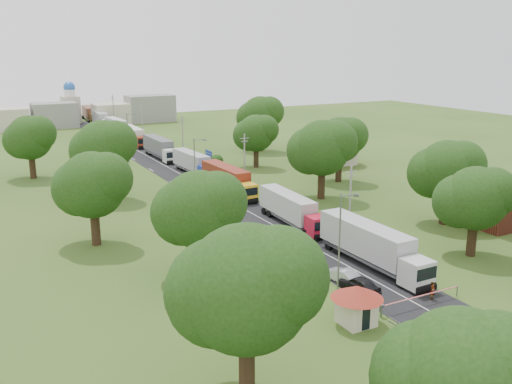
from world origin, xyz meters
TOP-DOWN VIEW (x-y plane):
  - ground at (0.00, 0.00)m, footprint 260.00×260.00m
  - road at (0.00, 20.00)m, footprint 8.00×200.00m
  - boom_barrier at (-1.36, -25.00)m, footprint 9.22×0.35m
  - guard_booth at (-7.20, -25.00)m, footprint 4.40×4.40m
  - guard_rail at (-5.00, -35.00)m, footprint 0.10×17.00m
  - info_sign at (5.20, 35.00)m, footprint 0.12×3.10m
  - pole_1 at (5.50, -7.00)m, footprint 1.60×0.24m
  - pole_2 at (5.50, 21.00)m, footprint 1.60×0.24m
  - pole_3 at (5.50, 49.00)m, footprint 1.60×0.24m
  - pole_4 at (5.50, 77.00)m, footprint 1.60×0.24m
  - pole_5 at (5.50, 105.00)m, footprint 1.60×0.24m
  - lamp_0 at (-5.35, -20.00)m, footprint 2.03×0.22m
  - lamp_1 at (-5.35, 15.00)m, footprint 2.03×0.22m
  - lamp_2 at (-5.35, 50.00)m, footprint 2.03×0.22m
  - tree_2 at (13.99, -17.86)m, footprint 8.00×8.00m
  - tree_3 at (19.99, -7.84)m, footprint 8.80×8.80m
  - tree_4 at (12.99, 10.17)m, footprint 9.60×9.60m
  - tree_5 at (21.99, 18.16)m, footprint 8.80×8.80m
  - tree_6 at (14.99, 35.14)m, footprint 8.00×8.00m
  - tree_7 at (23.99, 50.17)m, footprint 9.60×9.60m
  - tree_8 at (-14.01, -41.86)m, footprint 8.00×8.00m
  - tree_9 at (-20.01, -29.83)m, footprint 9.60×9.60m
  - tree_10 at (-15.01, -9.84)m, footprint 8.80×8.80m
  - tree_11 at (-22.01, 5.16)m, footprint 8.80×8.80m
  - tree_12 at (-16.01, 25.17)m, footprint 9.60×9.60m
  - tree_13 at (-24.01, 45.16)m, footprint 8.80×8.80m
  - house_brick at (26.00, -12.00)m, footprint 8.60×6.60m
  - house_cream at (30.00, 30.00)m, footprint 10.08×10.08m
  - distant_town at (0.68, 110.00)m, footprint 52.00×8.00m
  - church at (-4.00, 118.00)m, footprint 5.00×5.00m
  - truck_0 at (2.21, -15.27)m, footprint 2.88×15.78m
  - truck_1 at (2.25, 1.10)m, footprint 2.89×14.24m
  - truck_2 at (1.92, 19.60)m, footprint 3.03×15.12m
  - truck_3 at (2.19, 35.20)m, footprint 3.04×13.88m
  - truck_4 at (1.68, 52.45)m, footprint 2.69×14.85m
  - truck_5 at (1.61, 71.20)m, footprint 2.59×14.52m
  - truck_6 at (2.09, 88.20)m, footprint 3.14×14.76m
  - truck_7 at (1.84, 104.91)m, footprint 3.49×15.46m
  - truck_8 at (2.01, 121.33)m, footprint 3.40×15.19m
  - car_lane_front at (-3.00, -20.00)m, footprint 2.25×4.69m
  - car_lane_mid at (-3.00, -17.51)m, footprint 1.89×4.45m
  - car_lane_rear at (-1.18, -6.56)m, footprint 1.98×4.62m
  - car_verge_near at (6.22, 7.29)m, footprint 2.32×4.97m
  - car_verge_far at (8.00, 28.32)m, footprint 1.97×4.78m
  - pedestrian_near at (1.89, -24.50)m, footprint 0.74×0.64m
  - pedestrian_booth at (-6.50, -26.00)m, footprint 1.19×1.15m

SIDE VIEW (x-z plane):
  - ground at x=0.00m, z-range 0.00..0.00m
  - road at x=0.00m, z-range -0.02..0.02m
  - guard_rail at x=-5.00m, z-range -0.85..0.85m
  - car_lane_rear at x=-1.18m, z-range 0.00..1.33m
  - car_verge_near at x=6.22m, z-range 0.00..1.38m
  - car_lane_mid at x=-3.00m, z-range 0.00..1.43m
  - car_lane_front at x=-3.00m, z-range 0.00..1.55m
  - car_verge_far at x=8.00m, z-range 0.00..1.62m
  - pedestrian_near at x=1.89m, z-range 0.00..1.71m
  - boom_barrier at x=-1.36m, z-range 0.30..1.48m
  - pedestrian_booth at x=-6.50m, z-range 0.00..1.94m
  - truck_3 at x=2.19m, z-range 0.12..3.95m
  - truck_1 at x=2.25m, z-range 0.12..4.06m
  - truck_5 at x=1.61m, z-range 0.12..4.15m
  - guard_booth at x=-7.20m, z-range 0.44..3.89m
  - truck_6 at x=2.09m, z-range 0.12..4.20m
  - truck_4 at x=1.68m, z-range 0.13..4.24m
  - truck_2 at x=1.92m, z-range 0.13..4.31m
  - truck_8 at x=2.01m, z-range 0.13..4.32m
  - truck_7 at x=1.84m, z-range 0.13..4.40m
  - truck_0 at x=2.21m, z-range 0.13..4.50m
  - house_brick at x=26.00m, z-range 0.05..5.25m
  - info_sign at x=5.20m, z-range 0.95..5.05m
  - distant_town at x=0.68m, z-range -0.51..7.49m
  - house_cream at x=30.00m, z-range 0.74..6.54m
  - pole_1 at x=5.50m, z-range 0.18..9.18m
  - pole_2 at x=5.50m, z-range 0.18..9.18m
  - pole_3 at x=5.50m, z-range 0.18..9.18m
  - pole_4 at x=5.50m, z-range 0.18..9.18m
  - pole_5 at x=5.50m, z-range 0.18..9.18m
  - church at x=-4.00m, z-range -0.76..11.54m
  - lamp_0 at x=-5.35m, z-range 0.55..10.55m
  - lamp_1 at x=-5.35m, z-range 0.55..10.55m
  - lamp_2 at x=-5.35m, z-range 0.55..10.55m
  - tree_2 at x=13.99m, z-range 1.55..11.65m
  - tree_6 at x=14.99m, z-range 1.55..11.65m
  - tree_8 at x=-14.01m, z-range 1.55..11.65m
  - tree_3 at x=19.99m, z-range 1.69..12.76m
  - tree_5 at x=21.99m, z-range 1.69..12.76m
  - tree_10 at x=-15.01m, z-range 1.69..12.76m
  - tree_11 at x=-22.01m, z-range 1.69..12.76m
  - tree_13 at x=-24.01m, z-range 1.69..12.76m
  - tree_4 at x=12.99m, z-range 1.83..13.88m
  - tree_7 at x=23.99m, z-range 1.83..13.88m
  - tree_9 at x=-20.01m, z-range 1.83..13.88m
  - tree_12 at x=-16.01m, z-range 1.83..13.88m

